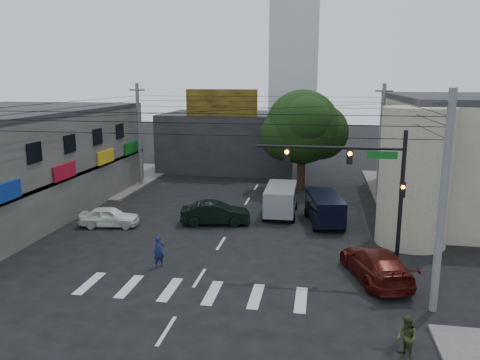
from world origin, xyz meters
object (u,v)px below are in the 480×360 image
(traffic_gantry, at_px, (366,179))
(silver_minivan, at_px, (281,201))
(pedestrian_olive, at_px, (407,338))
(navy_van, at_px, (324,209))
(dark_sedan, at_px, (215,213))
(white_compact, at_px, (109,217))
(utility_pole_near_right, at_px, (442,205))
(maroon_sedan, at_px, (375,264))
(utility_pole_far_left, at_px, (139,135))
(traffic_officer, at_px, (159,252))
(street_tree, at_px, (302,127))
(utility_pole_far_right, at_px, (381,140))

(traffic_gantry, relative_size, silver_minivan, 1.48)
(traffic_gantry, height_order, pedestrian_olive, traffic_gantry)
(traffic_gantry, height_order, navy_van, traffic_gantry)
(dark_sedan, xyz_separation_m, white_compact, (-6.79, -1.67, -0.10))
(utility_pole_near_right, height_order, maroon_sedan, utility_pole_near_right)
(utility_pole_far_left, relative_size, pedestrian_olive, 5.87)
(utility_pole_near_right, distance_m, maroon_sedan, 5.21)
(navy_van, xyz_separation_m, pedestrian_olive, (2.76, -15.35, -0.20))
(white_compact, distance_m, traffic_officer, 8.18)
(traffic_gantry, xyz_separation_m, maroon_sedan, (0.61, -0.63, -4.06))
(dark_sedan, distance_m, pedestrian_olive, 17.14)
(white_compact, relative_size, pedestrian_olive, 2.57)
(street_tree, xyz_separation_m, traffic_officer, (-6.39, -19.00, -4.65))
(street_tree, distance_m, silver_minivan, 9.56)
(maroon_sedan, height_order, navy_van, navy_van)
(traffic_gantry, relative_size, maroon_sedan, 1.26)
(maroon_sedan, bearing_deg, traffic_officer, -14.80)
(utility_pole_far_right, bearing_deg, navy_van, -116.63)
(utility_pole_near_right, relative_size, white_compact, 2.29)
(traffic_gantry, relative_size, utility_pole_near_right, 0.78)
(navy_van, distance_m, traffic_officer, 12.35)
(street_tree, height_order, navy_van, street_tree)
(street_tree, xyz_separation_m, white_compact, (-11.95, -13.00, -4.82))
(white_compact, bearing_deg, silver_minivan, -75.26)
(traffic_gantry, xyz_separation_m, white_compact, (-15.77, 5.00, -4.18))
(utility_pole_far_right, xyz_separation_m, dark_sedan, (-11.66, -10.33, -3.84))
(utility_pole_far_left, xyz_separation_m, navy_van, (16.51, -8.95, -3.62))
(dark_sedan, distance_m, traffic_officer, 7.77)
(navy_van, bearing_deg, silver_minivan, 52.56)
(utility_pole_far_right, distance_m, silver_minivan, 11.17)
(utility_pole_near_right, height_order, traffic_officer, utility_pole_near_right)
(maroon_sedan, bearing_deg, white_compact, -35.72)
(utility_pole_far_left, bearing_deg, dark_sedan, -47.89)
(traffic_gantry, xyz_separation_m, utility_pole_near_right, (2.68, -3.50, -0.23))
(street_tree, bearing_deg, traffic_officer, -108.59)
(utility_pole_near_right, xyz_separation_m, navy_van, (-4.49, 11.55, -3.62))
(silver_minivan, relative_size, traffic_officer, 2.97)
(utility_pole_far_right, relative_size, dark_sedan, 1.91)
(white_compact, bearing_deg, street_tree, -50.74)
(maroon_sedan, xyz_separation_m, silver_minivan, (-5.50, 10.23, 0.27))
(navy_van, relative_size, pedestrian_olive, 3.29)
(utility_pole_near_right, bearing_deg, traffic_officer, 169.03)
(street_tree, bearing_deg, pedestrian_olive, -79.31)
(street_tree, xyz_separation_m, utility_pole_near_right, (6.50, -21.50, -0.87))
(maroon_sedan, bearing_deg, navy_van, -91.18)
(dark_sedan, bearing_deg, utility_pole_near_right, -142.44)
(white_compact, xyz_separation_m, traffic_officer, (5.55, -6.00, 0.16))
(white_compact, bearing_deg, maroon_sedan, -117.14)
(utility_pole_far_left, distance_m, utility_pole_far_right, 21.00)
(utility_pole_near_right, bearing_deg, dark_sedan, 138.91)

